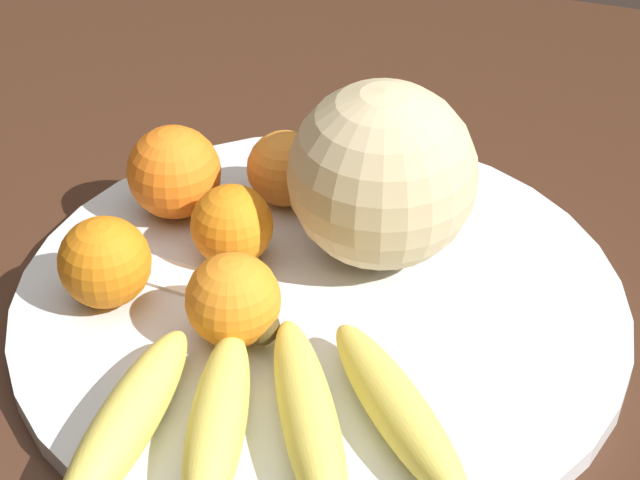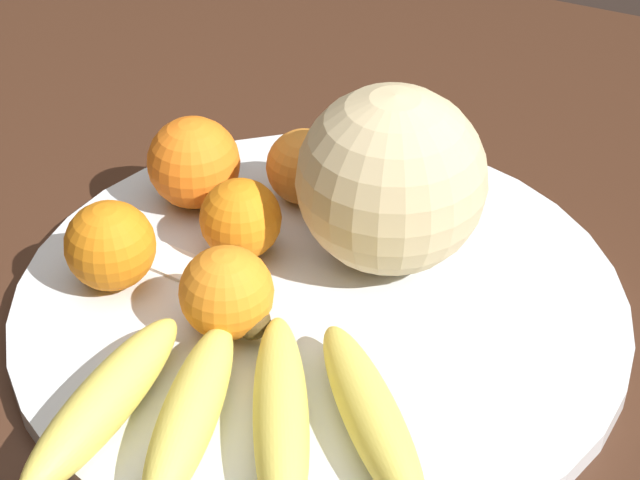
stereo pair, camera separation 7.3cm
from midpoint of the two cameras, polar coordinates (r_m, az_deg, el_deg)
name	(u,v)px [view 2 (the right image)]	position (r m, az deg, el deg)	size (l,w,h in m)	color
kitchen_table	(256,335)	(0.87, -1.06, -5.17)	(1.56, 1.11, 0.73)	#3D2316
fruit_bowl	(320,303)	(0.77, 2.73, -3.49)	(0.44, 0.44, 0.02)	silver
melon	(391,180)	(0.76, 6.58, 3.11)	(0.14, 0.14, 0.14)	#C6B284
banana_bunch	(234,410)	(0.66, -1.39, -9.18)	(0.24, 0.21, 0.04)	#473819
orange_front_left	(235,217)	(0.79, -1.90, 1.11)	(0.06, 0.06, 0.06)	orange
orange_front_right	(110,246)	(0.76, -8.46, -0.40)	(0.07, 0.07, 0.07)	orange
orange_mid_center	(227,293)	(0.72, -2.10, -2.94)	(0.06, 0.06, 0.06)	orange
orange_back_left	(194,163)	(0.84, -4.27, 4.05)	(0.07, 0.07, 0.07)	orange
orange_back_right	(304,167)	(0.84, 1.64, 3.85)	(0.06, 0.06, 0.06)	orange
produce_tag	(163,259)	(0.80, -5.77, -1.10)	(0.08, 0.04, 0.00)	white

